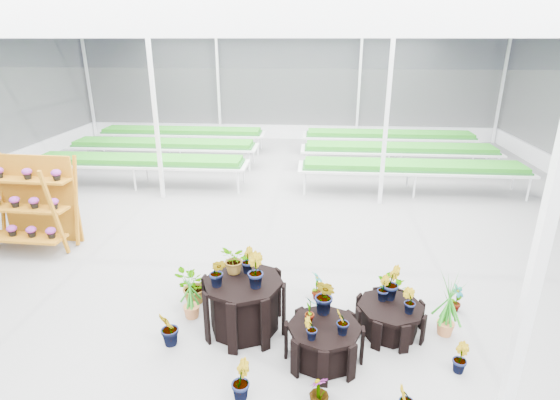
# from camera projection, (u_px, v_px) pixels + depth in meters

# --- Properties ---
(ground_plane) EXTENTS (24.00, 24.00, 0.00)m
(ground_plane) POSITION_uv_depth(u_px,v_px,m) (248.00, 273.00, 8.31)
(ground_plane) COLOR gray
(ground_plane) RESTS_ON ground
(greenhouse_shell) EXTENTS (18.00, 24.00, 4.50)m
(greenhouse_shell) POSITION_uv_depth(u_px,v_px,m) (244.00, 159.00, 7.53)
(greenhouse_shell) COLOR white
(greenhouse_shell) RESTS_ON ground
(steel_frame) EXTENTS (18.00, 24.00, 4.50)m
(steel_frame) POSITION_uv_depth(u_px,v_px,m) (244.00, 159.00, 7.53)
(steel_frame) COLOR silver
(steel_frame) RESTS_ON ground
(nursery_benches) EXTENTS (16.00, 7.00, 0.84)m
(nursery_benches) POSITION_uv_depth(u_px,v_px,m) (279.00, 156.00, 14.89)
(nursery_benches) COLOR silver
(nursery_benches) RESTS_ON ground
(plinth_tall) EXTENTS (1.36, 1.36, 0.84)m
(plinth_tall) POSITION_uv_depth(u_px,v_px,m) (244.00, 305.00, 6.59)
(plinth_tall) COLOR black
(plinth_tall) RESTS_ON ground
(plinth_mid) EXTENTS (1.08, 1.08, 0.55)m
(plinth_mid) POSITION_uv_depth(u_px,v_px,m) (324.00, 343.00, 5.99)
(plinth_mid) COLOR black
(plinth_mid) RESTS_ON ground
(plinth_low) EXTENTS (1.26, 1.26, 0.46)m
(plinth_low) POSITION_uv_depth(u_px,v_px,m) (389.00, 318.00, 6.59)
(plinth_low) COLOR black
(plinth_low) RESTS_ON ground
(shelf_rack) EXTENTS (1.86, 1.05, 1.93)m
(shelf_rack) POSITION_uv_depth(u_px,v_px,m) (27.00, 205.00, 9.00)
(shelf_rack) COLOR #945A0F
(shelf_rack) RESTS_ON ground
(nursery_plants) EXTENTS (4.75, 2.86, 1.36)m
(nursery_plants) POSITION_uv_depth(u_px,v_px,m) (294.00, 295.00, 6.72)
(nursery_plants) COLOR #207619
(nursery_plants) RESTS_ON ground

